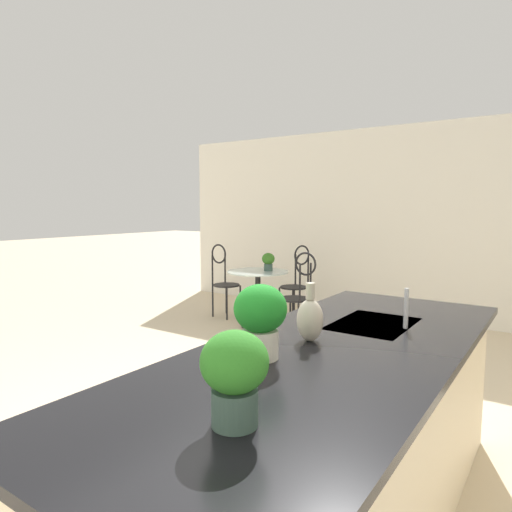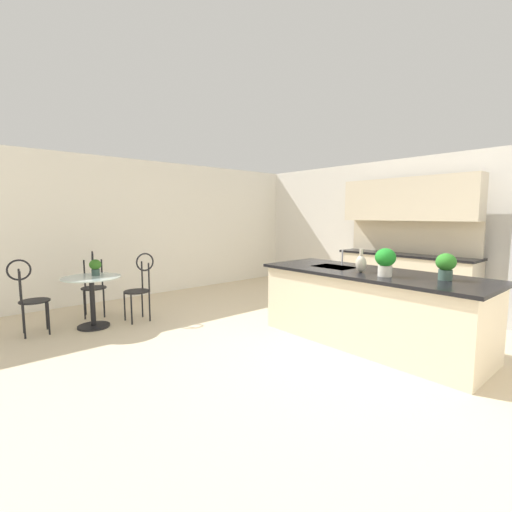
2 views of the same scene
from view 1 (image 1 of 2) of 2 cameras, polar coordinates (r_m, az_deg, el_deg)
name	(u,v)px [view 1 (image 1 of 2)]	position (r m, az deg, el deg)	size (l,w,h in m)	color
ground_plane	(228,452)	(3.20, -3.57, -23.33)	(40.00, 40.00, 0.00)	beige
wall_left_window	(416,223)	(6.68, 19.44, 3.90)	(0.12, 7.80, 2.70)	silver
kitchen_island	(330,442)	(2.36, 9.25, -21.98)	(2.80, 1.06, 0.92)	beige
bistro_table	(258,293)	(5.98, 0.23, -4.69)	(0.80, 0.80, 0.74)	black
chair_near_window	(299,290)	(5.52, 5.35, -4.30)	(0.39, 0.49, 1.04)	black
chair_by_island	(297,279)	(6.39, 5.13, -2.86)	(0.52, 0.48, 1.04)	black
chair_toward_desk	(223,277)	(6.56, -4.10, -2.62)	(0.42, 0.50, 1.04)	black
sink_faucet	(406,308)	(2.59, 18.30, -6.24)	(0.02, 0.02, 0.22)	#B2B5BA
potted_plant_on_table	(268,261)	(5.95, 1.55, -0.58)	(0.17, 0.17, 0.24)	#385147
potted_plant_counter_near	(260,316)	(1.97, 0.55, -7.56)	(0.23, 0.23, 0.33)	beige
potted_plant_counter_far	(235,372)	(1.39, -2.70, -14.30)	(0.21, 0.21, 0.29)	#385147
vase_on_counter	(310,319)	(2.25, 6.78, -7.83)	(0.13, 0.13, 0.29)	#BCB29E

